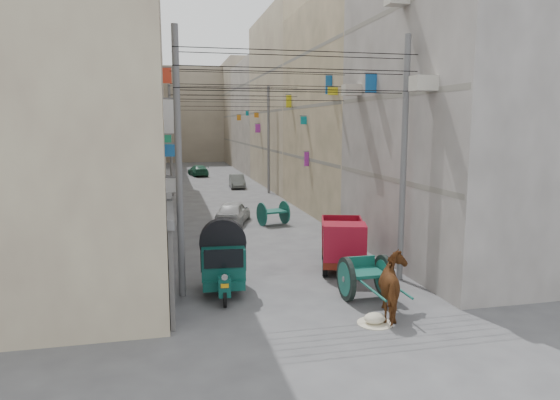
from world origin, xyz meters
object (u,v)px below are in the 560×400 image
object	(u,v)px
mini_truck	(343,246)
feed_sack	(375,318)
distant_car_grey	(237,181)
horse	(396,287)
distant_car_white	(233,212)
tonga_cart	(365,277)
distant_car_green	(198,170)
auto_rickshaw	(223,260)
second_cart	(273,213)

from	to	relation	value
mini_truck	feed_sack	xyz separation A→B (m)	(-0.84, -4.75, -0.74)
mini_truck	distant_car_grey	xyz separation A→B (m)	(-0.39, 24.40, -0.34)
horse	distant_car_white	distance (m)	14.16
tonga_cart	feed_sack	xyz separation A→B (m)	(-0.48, -1.84, -0.53)
distant_car_white	distant_car_green	xyz separation A→B (m)	(-0.22, 25.28, -0.04)
auto_rickshaw	feed_sack	size ratio (longest dim) A/B	4.47
auto_rickshaw	horse	bearing A→B (deg)	-29.77
feed_sack	horse	distance (m)	1.07
distant_car_green	distant_car_grey	bearing A→B (deg)	94.77
mini_truck	horse	distance (m)	4.40
feed_sack	horse	bearing A→B (deg)	25.57
tonga_cart	horse	distance (m)	1.52
feed_sack	distant_car_white	distance (m)	14.40
tonga_cart	second_cart	bearing A→B (deg)	91.51
distant_car_white	distant_car_grey	xyz separation A→B (m)	(2.29, 14.88, -0.05)
second_cart	feed_sack	xyz separation A→B (m)	(-0.12, -13.35, -0.50)
second_cart	distant_car_white	xyz separation A→B (m)	(-1.97, 0.92, -0.05)
auto_rickshaw	feed_sack	bearing A→B (deg)	-38.05
feed_sack	tonga_cart	bearing A→B (deg)	75.26
horse	distant_car_green	distance (m)	39.30
mini_truck	feed_sack	world-z (taller)	mini_truck
auto_rickshaw	feed_sack	world-z (taller)	auto_rickshaw
tonga_cart	distant_car_white	size ratio (longest dim) A/B	0.83
mini_truck	horse	world-z (taller)	mini_truck
mini_truck	distant_car_green	size ratio (longest dim) A/B	0.94
distant_car_white	distant_car_green	bearing A→B (deg)	-70.01
distant_car_grey	distant_car_green	xyz separation A→B (m)	(-2.51, 10.40, 0.01)
feed_sack	distant_car_green	world-z (taller)	distant_car_green
tonga_cart	distant_car_grey	bearing A→B (deg)	89.81
distant_car_grey	mini_truck	bearing A→B (deg)	-86.16
horse	mini_truck	bearing A→B (deg)	-73.35
feed_sack	horse	world-z (taller)	horse
horse	distant_car_grey	xyz separation A→B (m)	(-0.29, 28.80, -0.29)
mini_truck	distant_car_white	size ratio (longest dim) A/B	1.03
auto_rickshaw	horse	xyz separation A→B (m)	(4.33, -2.99, -0.21)
horse	distant_car_green	xyz separation A→B (m)	(-2.80, 39.20, -0.28)
auto_rickshaw	distant_car_green	distance (m)	36.24
distant_car_grey	second_cart	bearing A→B (deg)	-88.23
tonga_cart	feed_sack	size ratio (longest dim) A/B	5.00
auto_rickshaw	second_cart	world-z (taller)	auto_rickshaw
horse	distant_car_green	bearing A→B (deg)	-67.94
feed_sack	mini_truck	bearing A→B (deg)	80.03
horse	distant_car_green	world-z (taller)	horse
distant_car_green	tonga_cart	bearing A→B (deg)	85.08
auto_rickshaw	distant_car_grey	size ratio (longest dim) A/B	0.78
second_cart	distant_car_green	xyz separation A→B (m)	(-2.19, 26.20, -0.10)
tonga_cart	horse	size ratio (longest dim) A/B	1.46
distant_car_white	distant_car_grey	distance (m)	15.05
horse	distant_car_green	size ratio (longest dim) A/B	0.52
tonga_cart	auto_rickshaw	bearing A→B (deg)	159.46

